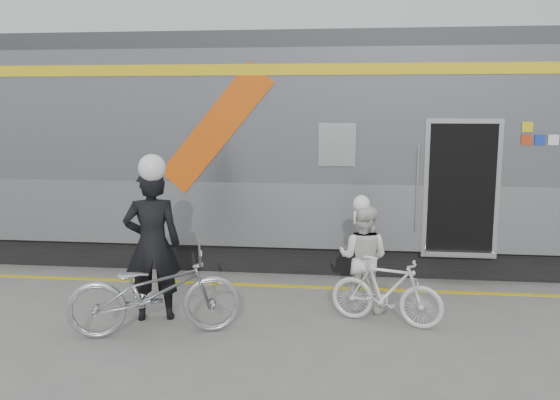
# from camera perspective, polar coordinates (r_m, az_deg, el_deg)

# --- Properties ---
(ground) EXTENTS (90.00, 90.00, 0.00)m
(ground) POSITION_cam_1_polar(r_m,az_deg,el_deg) (7.66, -2.85, -13.09)
(ground) COLOR slate
(ground) RESTS_ON ground
(train) EXTENTS (24.00, 3.17, 4.10)m
(train) POSITION_cam_1_polar(r_m,az_deg,el_deg) (11.21, 4.69, 4.88)
(train) COLOR black
(train) RESTS_ON ground
(safety_strip) EXTENTS (24.00, 0.12, 0.01)m
(safety_strip) POSITION_cam_1_polar(r_m,az_deg,el_deg) (9.66, -0.70, -8.24)
(safety_strip) COLOR gold
(safety_strip) RESTS_ON ground
(man) EXTENTS (0.86, 0.69, 2.07)m
(man) POSITION_cam_1_polar(r_m,az_deg,el_deg) (8.17, -12.18, -4.24)
(man) COLOR black
(man) RESTS_ON ground
(bicycle_left) EXTENTS (2.29, 1.33, 1.14)m
(bicycle_left) POSITION_cam_1_polar(r_m,az_deg,el_deg) (7.73, -11.97, -8.59)
(bicycle_left) COLOR #A1A4A8
(bicycle_left) RESTS_ON ground
(woman) EXTENTS (0.87, 0.76, 1.51)m
(woman) POSITION_cam_1_polar(r_m,az_deg,el_deg) (8.49, 8.01, -5.53)
(woman) COLOR white
(woman) RESTS_ON ground
(bicycle_right) EXTENTS (1.58, 0.86, 0.91)m
(bicycle_right) POSITION_cam_1_polar(r_m,az_deg,el_deg) (8.06, 10.20, -8.61)
(bicycle_right) COLOR silver
(bicycle_right) RESTS_ON ground
(helmet_man) EXTENTS (0.36, 0.36, 0.36)m
(helmet_man) POSITION_cam_1_polar(r_m,az_deg,el_deg) (7.97, -12.48, 4.27)
(helmet_man) COLOR white
(helmet_man) RESTS_ON man
(helmet_woman) EXTENTS (0.24, 0.24, 0.24)m
(helmet_woman) POSITION_cam_1_polar(r_m,az_deg,el_deg) (8.31, 8.15, 0.31)
(helmet_woman) COLOR white
(helmet_woman) RESTS_ON woman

